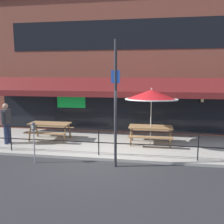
{
  "coord_description": "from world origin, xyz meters",
  "views": [
    {
      "loc": [
        1.91,
        -8.23,
        3.04
      ],
      "look_at": [
        0.27,
        1.6,
        1.5
      ],
      "focal_mm": 40.0,
      "sensor_mm": 36.0,
      "label": 1
    }
  ],
  "objects": [
    {
      "name": "picnic_table_left",
      "position": [
        -2.61,
        2.04,
        0.71
      ],
      "size": [
        1.8,
        1.42,
        0.76
      ],
      "color": "#997047",
      "rests_on": "patio_deck"
    },
    {
      "name": "patio_umbrella_centre",
      "position": [
        1.83,
        1.98,
        2.18
      ],
      "size": [
        2.14,
        2.14,
        2.38
      ],
      "color": "#B7B2A8",
      "rests_on": "patio_deck"
    },
    {
      "name": "street_sign_pole",
      "position": [
        0.73,
        -0.45,
        2.1
      ],
      "size": [
        0.28,
        0.09,
        4.09
      ],
      "color": "#2D2D33",
      "rests_on": "ground"
    },
    {
      "name": "parking_meter_near",
      "position": [
        -2.07,
        -0.55,
        1.15
      ],
      "size": [
        0.15,
        0.16,
        1.42
      ],
      "color": "gray",
      "rests_on": "ground"
    },
    {
      "name": "restaurant_building",
      "position": [
        0.0,
        4.22,
        3.47
      ],
      "size": [
        15.0,
        1.6,
        6.98
      ],
      "color": "brown",
      "rests_on": "ground"
    },
    {
      "name": "ground_plane",
      "position": [
        0.0,
        0.0,
        0.0
      ],
      "size": [
        120.0,
        120.0,
        0.0
      ],
      "primitive_type": "plane",
      "color": "#2D2D30"
    },
    {
      "name": "picnic_table_centre",
      "position": [
        1.83,
        2.07,
        0.71
      ],
      "size": [
        1.8,
        1.42,
        0.76
      ],
      "color": "#997047",
      "rests_on": "patio_deck"
    },
    {
      "name": "patio_railing",
      "position": [
        0.0,
        0.3,
        0.8
      ],
      "size": [
        13.84,
        0.04,
        0.97
      ],
      "color": "black",
      "rests_on": "patio_deck"
    },
    {
      "name": "patio_deck",
      "position": [
        0.0,
        2.0,
        0.05
      ],
      "size": [
        15.0,
        4.0,
        0.1
      ],
      "primitive_type": "cube",
      "color": "#ADA89E",
      "rests_on": "ground"
    },
    {
      "name": "pedestrian_walking",
      "position": [
        -4.17,
        1.18,
        1.06
      ],
      "size": [
        0.24,
        0.62,
        1.71
      ],
      "color": "navy",
      "rests_on": "patio_deck"
    }
  ]
}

